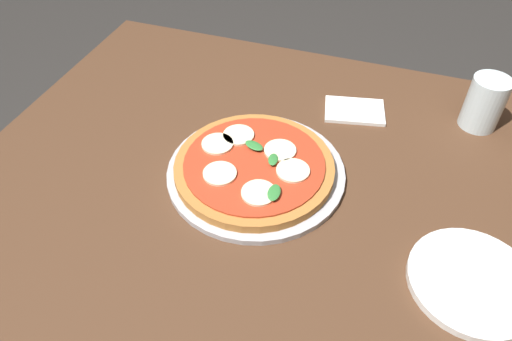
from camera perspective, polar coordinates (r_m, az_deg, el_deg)
The scene contains 6 objects.
dining_table at distance 0.96m, azimuth 4.33°, elevation -7.11°, with size 1.29×1.01×0.75m.
serving_tray at distance 0.92m, azimuth -0.00°, elevation -0.18°, with size 0.34×0.34×0.01m, color #B2B2B7.
pizza at distance 0.90m, azimuth -0.23°, elevation 0.51°, with size 0.30×0.30×0.03m.
plate_white at distance 0.83m, azimuth 24.53°, elevation -12.00°, with size 0.20×0.20×0.01m, color white.
napkin at distance 1.09m, azimuth 11.73°, elevation 7.04°, with size 0.13×0.09×0.01m, color white.
glass_cup at distance 1.11m, azimuth 25.73°, elevation 7.31°, with size 0.08×0.08×0.11m, color silver.
Camera 1 is at (-0.12, 0.58, 1.40)m, focal length 33.35 mm.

